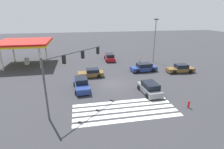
{
  "coord_description": "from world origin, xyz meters",
  "views": [
    {
      "loc": [
        -4.51,
        -23.42,
        9.86
      ],
      "look_at": [
        0.0,
        0.0,
        1.5
      ],
      "focal_mm": 28.0,
      "sensor_mm": 36.0,
      "label": 1
    }
  ],
  "objects_px": {
    "car_0": "(82,84)",
    "car_3": "(144,67)",
    "car_2": "(150,88)",
    "pedestrian": "(140,61)",
    "traffic_signal_mast": "(68,66)",
    "fire_hydrant": "(189,104)",
    "car_5": "(180,69)",
    "street_light_pole_b": "(155,37)",
    "car_4": "(110,57)",
    "car_1": "(91,73)"
  },
  "relations": [
    {
      "from": "car_0",
      "to": "car_3",
      "type": "bearing_deg",
      "value": 113.57
    },
    {
      "from": "car_2",
      "to": "pedestrian",
      "type": "bearing_deg",
      "value": -16.76
    },
    {
      "from": "traffic_signal_mast",
      "to": "fire_hydrant",
      "type": "bearing_deg",
      "value": -56.78
    },
    {
      "from": "car_2",
      "to": "car_5",
      "type": "bearing_deg",
      "value": -53.79
    },
    {
      "from": "car_0",
      "to": "street_light_pole_b",
      "type": "xyz_separation_m",
      "value": [
        15.4,
        11.48,
        4.52
      ]
    },
    {
      "from": "traffic_signal_mast",
      "to": "fire_hydrant",
      "type": "height_order",
      "value": "traffic_signal_mast"
    },
    {
      "from": "car_3",
      "to": "car_5",
      "type": "height_order",
      "value": "car_3"
    },
    {
      "from": "traffic_signal_mast",
      "to": "car_2",
      "type": "distance_m",
      "value": 10.79
    },
    {
      "from": "car_2",
      "to": "car_4",
      "type": "distance_m",
      "value": 17.73
    },
    {
      "from": "pedestrian",
      "to": "street_light_pole_b",
      "type": "bearing_deg",
      "value": 161.06
    },
    {
      "from": "car_2",
      "to": "car_3",
      "type": "xyz_separation_m",
      "value": [
        2.55,
        8.87,
        -0.02
      ]
    },
    {
      "from": "car_1",
      "to": "car_4",
      "type": "bearing_deg",
      "value": -116.75
    },
    {
      "from": "car_0",
      "to": "car_4",
      "type": "distance_m",
      "value": 16.05
    },
    {
      "from": "car_2",
      "to": "fire_hydrant",
      "type": "distance_m",
      "value": 5.16
    },
    {
      "from": "street_light_pole_b",
      "to": "car_3",
      "type": "bearing_deg",
      "value": -127.09
    },
    {
      "from": "car_4",
      "to": "car_2",
      "type": "bearing_deg",
      "value": -170.05
    },
    {
      "from": "car_0",
      "to": "car_3",
      "type": "relative_size",
      "value": 0.99
    },
    {
      "from": "fire_hydrant",
      "to": "pedestrian",
      "type": "bearing_deg",
      "value": 89.2
    },
    {
      "from": "car_2",
      "to": "car_1",
      "type": "bearing_deg",
      "value": 39.13
    },
    {
      "from": "pedestrian",
      "to": "fire_hydrant",
      "type": "relative_size",
      "value": 2.09
    },
    {
      "from": "car_5",
      "to": "street_light_pole_b",
      "type": "xyz_separation_m",
      "value": [
        -1.93,
        7.35,
        4.58
      ]
    },
    {
      "from": "car_4",
      "to": "car_5",
      "type": "bearing_deg",
      "value": -131.15
    },
    {
      "from": "car_5",
      "to": "pedestrian",
      "type": "distance_m",
      "value": 7.7
    },
    {
      "from": "car_0",
      "to": "traffic_signal_mast",
      "type": "bearing_deg",
      "value": -19.16
    },
    {
      "from": "traffic_signal_mast",
      "to": "car_1",
      "type": "distance_m",
      "value": 10.66
    },
    {
      "from": "traffic_signal_mast",
      "to": "street_light_pole_b",
      "type": "bearing_deg",
      "value": -0.88
    },
    {
      "from": "traffic_signal_mast",
      "to": "street_light_pole_b",
      "type": "distance_m",
      "value": 23.18
    },
    {
      "from": "traffic_signal_mast",
      "to": "car_1",
      "type": "xyz_separation_m",
      "value": [
        2.91,
        9.41,
        -4.08
      ]
    },
    {
      "from": "car_0",
      "to": "car_5",
      "type": "bearing_deg",
      "value": 99.12
    },
    {
      "from": "car_2",
      "to": "car_3",
      "type": "distance_m",
      "value": 9.23
    },
    {
      "from": "car_0",
      "to": "fire_hydrant",
      "type": "bearing_deg",
      "value": 53.17
    },
    {
      "from": "pedestrian",
      "to": "fire_hydrant",
      "type": "xyz_separation_m",
      "value": [
        -0.23,
        -16.61,
        -0.59
      ]
    },
    {
      "from": "car_3",
      "to": "car_5",
      "type": "relative_size",
      "value": 0.98
    },
    {
      "from": "car_0",
      "to": "street_light_pole_b",
      "type": "height_order",
      "value": "street_light_pole_b"
    },
    {
      "from": "car_3",
      "to": "fire_hydrant",
      "type": "height_order",
      "value": "car_3"
    },
    {
      "from": "traffic_signal_mast",
      "to": "car_5",
      "type": "relative_size",
      "value": 1.29
    },
    {
      "from": "car_4",
      "to": "car_3",
      "type": "bearing_deg",
      "value": -148.84
    },
    {
      "from": "car_1",
      "to": "pedestrian",
      "type": "height_order",
      "value": "pedestrian"
    },
    {
      "from": "traffic_signal_mast",
      "to": "pedestrian",
      "type": "height_order",
      "value": "traffic_signal_mast"
    },
    {
      "from": "car_0",
      "to": "car_2",
      "type": "relative_size",
      "value": 1.09
    },
    {
      "from": "car_3",
      "to": "pedestrian",
      "type": "distance_m",
      "value": 3.45
    },
    {
      "from": "car_2",
      "to": "pedestrian",
      "type": "xyz_separation_m",
      "value": [
        3.01,
        12.27,
        0.3
      ]
    },
    {
      "from": "traffic_signal_mast",
      "to": "street_light_pole_b",
      "type": "height_order",
      "value": "street_light_pole_b"
    },
    {
      "from": "car_5",
      "to": "car_0",
      "type": "bearing_deg",
      "value": 15.16
    },
    {
      "from": "car_1",
      "to": "fire_hydrant",
      "type": "bearing_deg",
      "value": 128.34
    },
    {
      "from": "car_1",
      "to": "street_light_pole_b",
      "type": "xyz_separation_m",
      "value": [
        13.72,
        6.73,
        4.61
      ]
    },
    {
      "from": "traffic_signal_mast",
      "to": "car_5",
      "type": "distance_m",
      "value": 20.94
    },
    {
      "from": "car_4",
      "to": "car_0",
      "type": "bearing_deg",
      "value": 159.08
    },
    {
      "from": "car_1",
      "to": "car_5",
      "type": "relative_size",
      "value": 0.85
    },
    {
      "from": "traffic_signal_mast",
      "to": "street_light_pole_b",
      "type": "xyz_separation_m",
      "value": [
        16.63,
        16.13,
        0.53
      ]
    }
  ]
}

